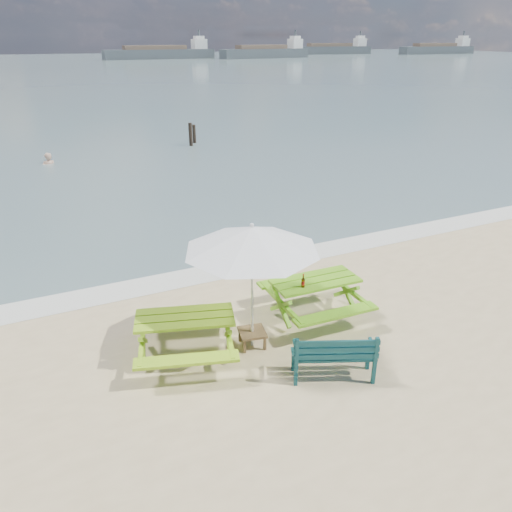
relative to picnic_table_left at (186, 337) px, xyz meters
name	(u,v)px	position (x,y,z in m)	size (l,w,h in m)	color
sea	(27,71)	(1.48, 83.36, -0.38)	(300.00, 300.00, 0.00)	slate
foam_strip	(207,273)	(1.48, 2.96, -0.38)	(22.00, 0.90, 0.01)	silver
picnic_table_left	(186,337)	(0.00, 0.00, 0.00)	(2.15, 2.28, 0.80)	#85B61B
picnic_table_right	(314,299)	(2.74, 0.20, 0.01)	(1.78, 1.96, 0.82)	#65AA19
park_bench	(333,363)	(1.99, -1.61, -0.13)	(1.42, 0.95, 0.84)	#0F3E41
side_table	(252,338)	(1.18, -0.21, -0.23)	(0.55, 0.55, 0.30)	brown
patio_umbrella	(252,239)	(1.18, -0.21, 1.72)	(2.77, 2.77, 2.32)	silver
beer_bottle	(303,283)	(2.36, 0.04, 0.52)	(0.07, 0.07, 0.27)	#954315
swimmer	(50,172)	(-0.93, 16.45, -0.77)	(0.71, 0.55, 1.73)	tan
mooring_pilings	(192,136)	(6.18, 17.64, 0.05)	(0.58, 0.78, 1.35)	black
cargo_ships	(247,52)	(56.97, 121.00, 0.80)	(154.32, 35.58, 4.40)	#3C4347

